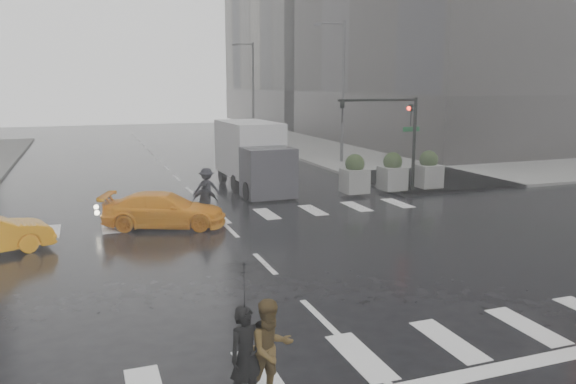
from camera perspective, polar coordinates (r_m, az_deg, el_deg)
name	(u,v)px	position (r m, az deg, el deg)	size (l,w,h in m)	color
ground	(265,264)	(16.41, -2.37, -7.29)	(120.00, 120.00, 0.00)	black
sidewalk_ne	(455,158)	(40.73, 16.64, 3.36)	(35.00, 35.00, 0.15)	gray
road_markings	(265,264)	(16.41, -2.37, -7.27)	(18.00, 48.00, 0.01)	silver
traffic_signal_pole	(396,126)	(26.73, 10.95, 6.65)	(4.45, 0.42, 4.50)	black
street_lamp_near	(341,87)	(36.36, 5.40, 10.62)	(2.15, 0.22, 9.00)	#59595B
street_lamp_far	(252,85)	(55.11, -3.70, 10.75)	(2.15, 0.22, 9.00)	#59595B
planter_west	(355,175)	(26.19, 6.78, 1.76)	(1.10, 1.10, 1.80)	gray
planter_mid	(392,172)	(27.14, 10.56, 1.97)	(1.10, 1.10, 1.80)	gray
planter_east	(428,170)	(28.21, 14.06, 2.16)	(1.10, 1.10, 1.80)	gray
pedestrian_black	(245,311)	(9.07, -4.35, -11.96)	(1.19, 1.20, 2.43)	black
pedestrian_brown	(271,349)	(9.55, -1.77, -15.68)	(0.83, 0.65, 1.71)	#4A381A
pedestrian_far_a	(205,202)	(21.03, -8.42, -1.01)	(0.96, 0.58, 1.64)	black
pedestrian_far_b	(207,189)	(23.29, -8.26, 0.30)	(1.13, 0.62, 1.75)	black
taxi_rear	(164,210)	(20.81, -12.44, -1.78)	(1.79, 3.89, 1.28)	orange
box_truck	(254,155)	(27.27, -3.48, 3.82)	(2.32, 6.19, 3.29)	silver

